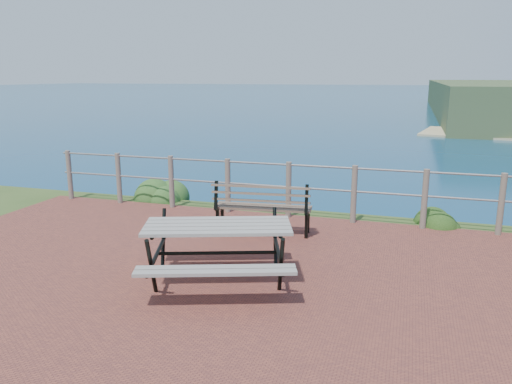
% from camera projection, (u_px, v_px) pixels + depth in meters
% --- Properties ---
extents(ground, '(10.00, 7.00, 0.12)m').
position_uv_depth(ground, '(221.00, 294.00, 5.86)').
color(ground, brown).
rests_on(ground, ground).
extents(ocean, '(1200.00, 1200.00, 0.00)m').
position_uv_depth(ocean, '(409.00, 82.00, 191.81)').
color(ocean, '#135B72').
rests_on(ocean, ground).
extents(safety_railing, '(9.40, 0.10, 1.00)m').
position_uv_depth(safety_railing, '(289.00, 187.00, 8.84)').
color(safety_railing, '#6B5B4C').
rests_on(safety_railing, ground).
extents(picnic_table, '(1.89, 1.45, 0.74)m').
position_uv_depth(picnic_table, '(218.00, 247.00, 6.04)').
color(picnic_table, gray).
rests_on(picnic_table, ground).
extents(park_bench, '(1.58, 0.55, 0.87)m').
position_uv_depth(park_bench, '(263.00, 199.00, 7.95)').
color(park_bench, brown).
rests_on(park_bench, ground).
extents(shrub_lip_west, '(0.88, 0.88, 0.67)m').
position_uv_depth(shrub_lip_west, '(163.00, 197.00, 10.52)').
color(shrub_lip_west, '#2A5821').
rests_on(shrub_lip_west, ground).
extents(shrub_lip_east, '(0.72, 0.72, 0.44)m').
position_uv_depth(shrub_lip_east, '(440.00, 224.00, 8.61)').
color(shrub_lip_east, '#1C3B12').
rests_on(shrub_lip_east, ground).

